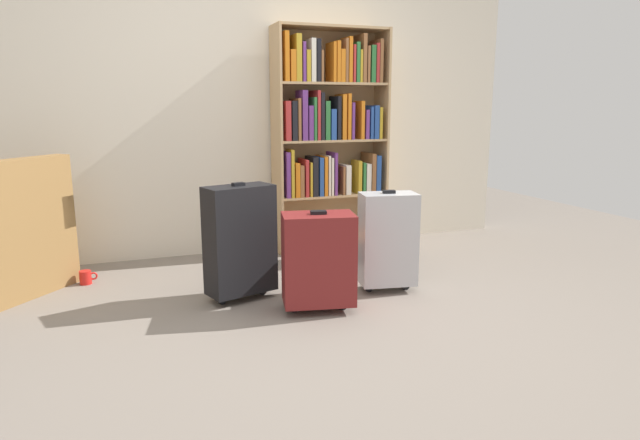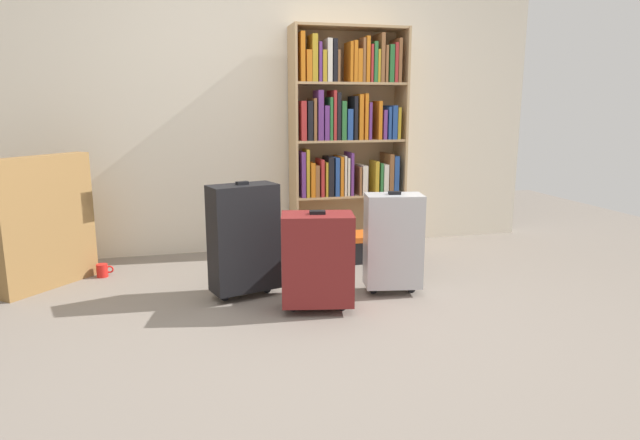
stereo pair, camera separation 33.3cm
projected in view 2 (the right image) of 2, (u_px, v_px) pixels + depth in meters
ground_plane at (319, 332)px, 3.05m from camera, size 8.52×8.52×0.00m
back_wall at (262, 96)px, 4.63m from camera, size 4.87×0.10×2.60m
bookshelf at (346, 128)px, 4.64m from camera, size 0.96×0.30×1.85m
armchair at (24, 238)px, 3.88m from camera, size 0.99×0.99×0.90m
mug at (103, 270)px, 4.03m from camera, size 0.12×0.08×0.10m
storage_box at (345, 247)px, 4.42m from camera, size 0.40×0.28×0.22m
suitcase_silver at (393, 241)px, 3.63m from camera, size 0.40×0.28×0.68m
suitcase_dark_red at (317, 259)px, 3.32m from camera, size 0.47×0.34×0.62m
suitcase_black at (244, 238)px, 3.55m from camera, size 0.47×0.32×0.76m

